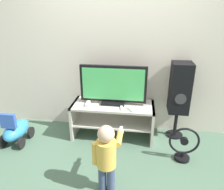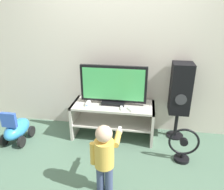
{
  "view_description": "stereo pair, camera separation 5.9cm",
  "coord_description": "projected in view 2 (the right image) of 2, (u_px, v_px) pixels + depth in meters",
  "views": [
    {
      "loc": [
        0.38,
        -2.61,
        1.86
      ],
      "look_at": [
        0.0,
        0.15,
        0.71
      ],
      "focal_mm": 35.0,
      "sensor_mm": 36.0,
      "label": 1
    },
    {
      "loc": [
        0.44,
        -2.6,
        1.86
      ],
      "look_at": [
        0.0,
        0.15,
        0.71
      ],
      "focal_mm": 35.0,
      "sensor_mm": 36.0,
      "label": 2
    }
  ],
  "objects": [
    {
      "name": "child",
      "position": [
        105.0,
        154.0,
        2.21
      ],
      "size": [
        0.3,
        0.45,
        0.79
      ],
      "color": "#3F4C72",
      "rests_on": "ground_plane"
    },
    {
      "name": "tv_stand",
      "position": [
        113.0,
        115.0,
        3.24
      ],
      "size": [
        1.19,
        0.49,
        0.53
      ],
      "color": "beige",
      "rests_on": "ground_plane"
    },
    {
      "name": "game_console",
      "position": [
        88.0,
        103.0,
        3.16
      ],
      "size": [
        0.05,
        0.18,
        0.04
      ],
      "color": "white",
      "rests_on": "tv_stand"
    },
    {
      "name": "remote_primary",
      "position": [
        131.0,
        110.0,
        2.98
      ],
      "size": [
        0.1,
        0.13,
        0.03
      ],
      "color": "white",
      "rests_on": "tv_stand"
    },
    {
      "name": "remote_secondary",
      "position": [
        122.0,
        108.0,
        3.03
      ],
      "size": [
        0.06,
        0.13,
        0.03
      ],
      "color": "white",
      "rests_on": "tv_stand"
    },
    {
      "name": "television",
      "position": [
        113.0,
        86.0,
        3.09
      ],
      "size": [
        0.94,
        0.2,
        0.57
      ],
      "color": "black",
      "rests_on": "tv_stand"
    },
    {
      "name": "wall_back",
      "position": [
        117.0,
        47.0,
        3.18
      ],
      "size": [
        10.0,
        0.06,
        2.6
      ],
      "color": "silver",
      "rests_on": "ground_plane"
    },
    {
      "name": "ride_on_toy",
      "position": [
        17.0,
        129.0,
        3.16
      ],
      "size": [
        0.31,
        0.51,
        0.52
      ],
      "color": "#338CD1",
      "rests_on": "ground_plane"
    },
    {
      "name": "ground_plane",
      "position": [
        110.0,
        144.0,
        3.15
      ],
      "size": [
        16.0,
        16.0,
        0.0
      ],
      "primitive_type": "plane",
      "color": "#4C6B56"
    },
    {
      "name": "floor_fan",
      "position": [
        183.0,
        146.0,
        2.75
      ],
      "size": [
        0.38,
        0.19,
        0.47
      ],
      "color": "black",
      "rests_on": "ground_plane"
    },
    {
      "name": "speaker_tower",
      "position": [
        180.0,
        90.0,
        3.07
      ],
      "size": [
        0.28,
        0.29,
        1.14
      ],
      "color": "black",
      "rests_on": "ground_plane"
    }
  ]
}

